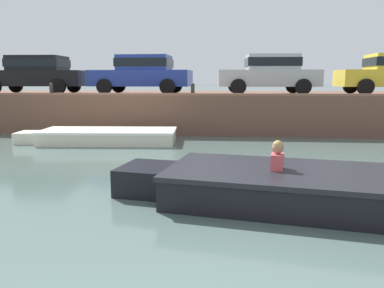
% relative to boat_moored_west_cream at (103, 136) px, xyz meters
% --- Properties ---
extents(ground_plane, '(400.00, 400.00, 0.00)m').
position_rel_boat_moored_west_cream_xyz_m(ground_plane, '(3.51, -4.42, -0.22)').
color(ground_plane, '#4C605B').
extents(far_quay_wall, '(60.00, 6.00, 1.47)m').
position_rel_boat_moored_west_cream_xyz_m(far_quay_wall, '(3.51, 4.76, 0.52)').
color(far_quay_wall, brown).
rests_on(far_quay_wall, ground).
extents(far_wall_coping, '(60.00, 0.24, 0.08)m').
position_rel_boat_moored_west_cream_xyz_m(far_wall_coping, '(3.51, 1.88, 1.29)').
color(far_wall_coping, brown).
rests_on(far_wall_coping, far_quay_wall).
extents(boat_moored_west_cream, '(5.20, 1.91, 0.44)m').
position_rel_boat_moored_west_cream_xyz_m(boat_moored_west_cream, '(0.00, 0.00, 0.00)').
color(boat_moored_west_cream, silver).
rests_on(boat_moored_west_cream, ground).
extents(motorboat_passing, '(6.24, 2.95, 1.05)m').
position_rel_boat_moored_west_cream_xyz_m(motorboat_passing, '(5.29, -5.69, 0.07)').
color(motorboat_passing, black).
rests_on(motorboat_passing, ground).
extents(car_leftmost_black, '(4.33, 2.03, 1.54)m').
position_rel_boat_moored_west_cream_xyz_m(car_leftmost_black, '(-3.98, 3.66, 2.10)').
color(car_leftmost_black, black).
rests_on(car_leftmost_black, far_quay_wall).
extents(car_left_inner_blue, '(4.14, 2.09, 1.54)m').
position_rel_boat_moored_west_cream_xyz_m(car_left_inner_blue, '(0.56, 3.65, 2.10)').
color(car_left_inner_blue, '#233893').
rests_on(car_left_inner_blue, far_quay_wall).
extents(car_centre_silver, '(3.99, 2.05, 1.54)m').
position_rel_boat_moored_west_cream_xyz_m(car_centre_silver, '(5.69, 3.66, 2.10)').
color(car_centre_silver, '#B7BABC').
rests_on(car_centre_silver, far_quay_wall).
extents(mooring_bollard_west, '(0.15, 0.15, 0.44)m').
position_rel_boat_moored_west_cream_xyz_m(mooring_bollard_west, '(-2.58, 2.01, 1.49)').
color(mooring_bollard_west, '#2D2B28').
rests_on(mooring_bollard_west, far_quay_wall).
extents(mooring_bollard_mid, '(0.15, 0.15, 0.44)m').
position_rel_boat_moored_west_cream_xyz_m(mooring_bollard_mid, '(2.77, 2.01, 1.49)').
color(mooring_bollard_mid, '#2D2B28').
rests_on(mooring_bollard_mid, far_quay_wall).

